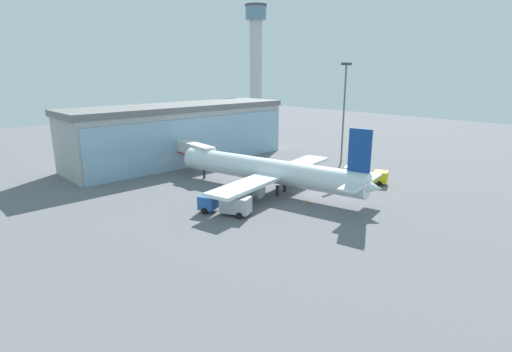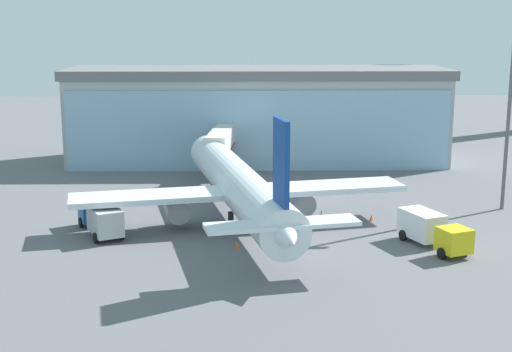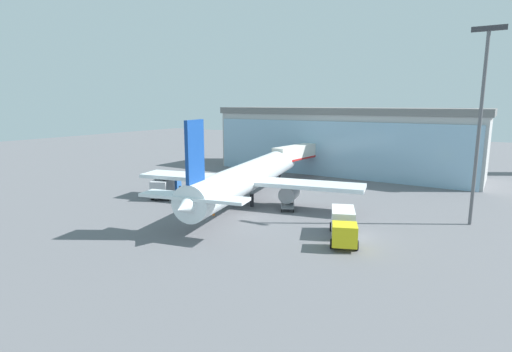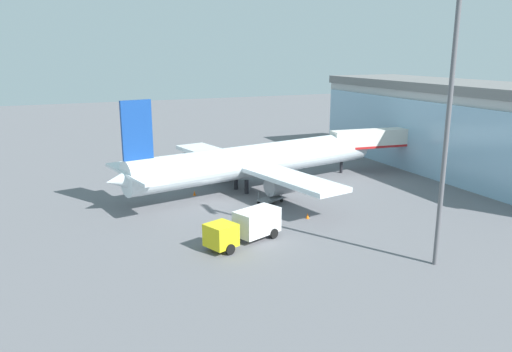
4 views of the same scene
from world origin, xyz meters
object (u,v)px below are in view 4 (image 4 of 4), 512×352
Objects in this scene: baggage_cart at (270,199)px; safety_cone_nose at (194,193)px; jet_bridge at (382,139)px; apron_light_mast at (449,109)px; fuel_truck at (246,226)px; safety_cone_wingtip at (308,216)px; airplane at (255,161)px; catering_truck at (200,160)px.

safety_cone_nose is (-6.38, -6.67, -0.23)m from baggage_cart.
apron_light_mast is at bearing -114.01° from jet_bridge.
fuel_truck is 15.86m from safety_cone_nose.
baggage_cart is at bearing -165.73° from apron_light_mast.
baggage_cart is at bearing -168.21° from safety_cone_wingtip.
fuel_truck is at bearing -142.02° from jet_bridge.
fuel_truck is 13.82× the size of safety_cone_nose.
baggage_cart is at bearing -153.36° from jet_bridge.
jet_bridge reaches higher than safety_cone_nose.
airplane is at bearing -137.36° from fuel_truck.
catering_truck is (-10.16, -23.04, -3.00)m from jet_bridge.
safety_cone_wingtip is (6.06, 1.27, -0.23)m from baggage_cart.
apron_light_mast reaches higher than safety_cone_wingtip.
jet_bridge is at bearing -48.96° from catering_truck.
airplane is at bearing -169.32° from jet_bridge.
safety_cone_nose is 1.00× the size of safety_cone_wingtip.
fuel_truck is at bearing -67.19° from safety_cone_wingtip.
apron_light_mast reaches higher than safety_cone_nose.
safety_cone_wingtip is at bearing -164.64° from apron_light_mast.
safety_cone_nose is at bearing -111.52° from fuel_truck.
apron_light_mast is (27.60, -15.71, 7.62)m from jet_bridge.
safety_cone_nose is (11.73, -4.35, -1.19)m from catering_truck.
safety_cone_nose is at bearing -147.47° from safety_cone_wingtip.
catering_truck is 2.34× the size of baggage_cart.
catering_truck reaches higher than baggage_cart.
jet_bridge is 1.95× the size of fuel_truck.
apron_light_mast is at bearing 117.79° from fuel_truck.
safety_cone_wingtip is (12.44, 7.93, 0.00)m from safety_cone_nose.
safety_cone_nose and safety_cone_wingtip have the same top height.
airplane reaches higher than safety_cone_wingtip.
apron_light_mast is 6.40× the size of baggage_cart.
catering_truck is at bearing -171.56° from safety_cone_wingtip.
fuel_truck is (17.38, -27.47, -3.00)m from jet_bridge.
jet_bridge reaches higher than catering_truck.
apron_light_mast is 37.46× the size of safety_cone_nose.
fuel_truck is 13.82× the size of safety_cone_wingtip.
airplane reaches higher than catering_truck.
apron_light_mast is 18.38m from safety_cone_wingtip.
apron_light_mast is 30.87m from safety_cone_nose.
apron_light_mast is at bearing 24.15° from safety_cone_nose.
apron_light_mast is 2.71× the size of fuel_truck.
jet_bridge reaches higher than baggage_cart.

